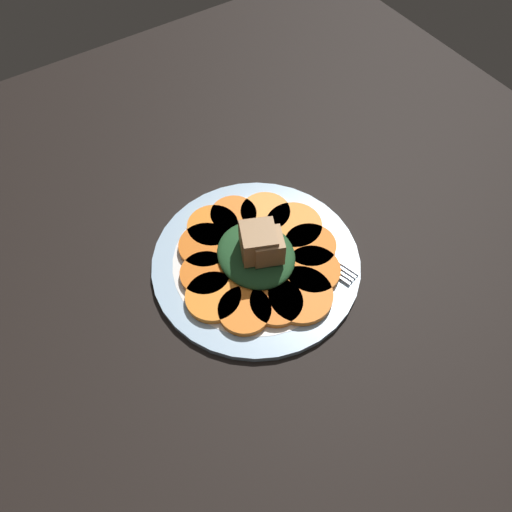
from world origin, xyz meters
TOP-DOWN VIEW (x-y plane):
  - table_slab at (0.00, 0.00)cm, footprint 120.00×120.00cm
  - plate at (0.00, 0.00)cm, footprint 28.95×28.95cm
  - carrot_slice_0 at (-7.26, 1.59)cm, footprint 6.97×6.97cm
  - carrot_slice_1 at (-8.11, -1.67)cm, footprint 8.57×8.57cm
  - carrot_slice_2 at (-5.86, -5.34)cm, footprint 7.57×7.57cm
  - carrot_slice_3 at (-2.45, -7.43)cm, footprint 7.34×7.34cm
  - carrot_slice_4 at (1.67, -7.59)cm, footprint 8.13×8.13cm
  - carrot_slice_5 at (5.92, -5.51)cm, footprint 7.30×7.30cm
  - carrot_slice_6 at (8.11, -1.39)cm, footprint 6.78×6.78cm
  - carrot_slice_7 at (7.95, 2.23)cm, footprint 7.36×7.36cm
  - carrot_slice_8 at (5.59, 4.81)cm, footprint 7.52×7.52cm
  - carrot_slice_9 at (1.58, 7.13)cm, footprint 6.87×6.87cm
  - carrot_slice_10 at (-2.08, 8.05)cm, footprint 7.37×7.37cm
  - carrot_slice_11 at (-6.00, 5.67)cm, footprint 6.94×6.94cm
  - center_pile at (-0.28, -0.09)cm, footprint 11.48×10.33cm
  - fork at (-1.45, -6.75)cm, footprint 18.49×6.95cm

SIDE VIEW (x-z plane):
  - table_slab at x=0.00cm, z-range 0.00..2.00cm
  - plate at x=0.00cm, z-range 1.99..3.04cm
  - fork at x=-1.45cm, z-range 3.10..3.50cm
  - carrot_slice_0 at x=-7.26cm, z-range 3.10..4.07cm
  - carrot_slice_1 at x=-8.11cm, z-range 3.10..4.07cm
  - carrot_slice_2 at x=-5.86cm, z-range 3.10..4.07cm
  - carrot_slice_3 at x=-2.45cm, z-range 3.10..4.07cm
  - carrot_slice_4 at x=1.67cm, z-range 3.10..4.07cm
  - carrot_slice_5 at x=5.92cm, z-range 3.10..4.07cm
  - carrot_slice_6 at x=8.11cm, z-range 3.10..4.07cm
  - carrot_slice_7 at x=7.95cm, z-range 3.10..4.07cm
  - carrot_slice_8 at x=5.59cm, z-range 3.10..4.07cm
  - carrot_slice_9 at x=1.58cm, z-range 3.10..4.07cm
  - carrot_slice_10 at x=-2.08cm, z-range 3.10..4.07cm
  - carrot_slice_11 at x=-6.00cm, z-range 3.10..4.07cm
  - center_pile at x=-0.28cm, z-range 2.26..9.44cm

